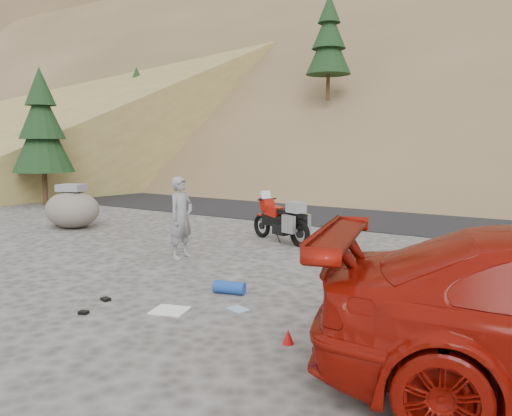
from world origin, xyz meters
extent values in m
plane|color=#43413E|center=(0.00, 0.00, 0.00)|extent=(140.00, 140.00, 0.00)
cube|color=black|center=(0.00, 9.00, 0.00)|extent=(120.00, 7.00, 0.05)
cube|color=olive|center=(-30.00, 20.00, 2.00)|extent=(45.29, 46.00, 24.26)
cylinder|color=#392514|center=(-4.00, 14.00, 4.90)|extent=(0.17, 0.17, 1.40)
cone|color=black|center=(-4.00, 14.00, 6.44)|extent=(2.00, 2.00, 2.25)
cone|color=black|center=(-4.00, 14.00, 7.29)|extent=(1.50, 1.50, 1.76)
cone|color=black|center=(-4.00, 14.00, 8.15)|extent=(1.00, 1.00, 1.26)
cylinder|color=#392514|center=(-18.00, 16.00, 3.57)|extent=(0.15, 0.15, 1.26)
cone|color=black|center=(-18.00, 16.00, 4.96)|extent=(1.80, 1.80, 2.03)
cone|color=black|center=(-18.00, 16.00, 5.72)|extent=(1.35, 1.35, 1.58)
cone|color=black|center=(-18.00, 16.00, 6.49)|extent=(0.90, 0.90, 1.13)
cylinder|color=#392514|center=(-11.00, 4.50, 0.77)|extent=(0.18, 0.18, 1.54)
cone|color=black|center=(-11.00, 4.50, 2.47)|extent=(2.20, 2.20, 2.47)
cone|color=black|center=(-11.00, 4.50, 3.41)|extent=(1.65, 1.65, 1.93)
cone|color=black|center=(-11.00, 4.50, 4.35)|extent=(1.10, 1.10, 1.39)
torus|color=black|center=(-0.74, 3.35, 0.29)|extent=(0.58, 0.30, 0.58)
cylinder|color=black|center=(-0.74, 3.35, 0.29)|extent=(0.18, 0.11, 0.18)
torus|color=black|center=(0.54, 2.88, 0.29)|extent=(0.62, 0.33, 0.62)
cylinder|color=black|center=(0.54, 2.88, 0.29)|extent=(0.21, 0.13, 0.19)
cylinder|color=black|center=(-0.67, 3.33, 0.62)|extent=(0.33, 0.16, 0.72)
cylinder|color=black|center=(-0.56, 3.29, 0.95)|extent=(0.22, 0.53, 0.04)
cube|color=black|center=(-0.12, 3.13, 0.49)|extent=(1.07, 0.56, 0.26)
cube|color=black|center=(-0.04, 3.10, 0.31)|extent=(0.46, 0.38, 0.25)
cube|color=maroon|center=(-0.31, 3.20, 0.71)|extent=(0.53, 0.41, 0.27)
cube|color=maroon|center=(-0.53, 3.28, 0.81)|extent=(0.35, 0.37, 0.31)
cube|color=silver|center=(-0.59, 3.30, 1.04)|extent=(0.19, 0.28, 0.22)
cube|color=black|center=(0.09, 3.05, 0.72)|extent=(0.52, 0.35, 0.11)
cube|color=black|center=(0.40, 2.94, 0.69)|extent=(0.34, 0.26, 0.09)
cube|color=#B2B3B7|center=(0.36, 2.71, 0.51)|extent=(0.37, 0.22, 0.40)
cube|color=#B2B3B7|center=(0.52, 3.14, 0.51)|extent=(0.37, 0.22, 0.40)
cube|color=gray|center=(0.42, 2.93, 0.86)|extent=(0.45, 0.41, 0.23)
cube|color=maroon|center=(-0.74, 3.35, 0.56)|extent=(0.29, 0.19, 0.04)
cylinder|color=black|center=(-0.05, 2.93, 0.16)|extent=(0.08, 0.18, 0.32)
cylinder|color=#B2B3B7|center=(0.34, 2.83, 0.35)|extent=(0.41, 0.21, 0.11)
imported|color=gray|center=(-0.91, 0.64, 0.00)|extent=(0.40, 0.60, 1.63)
ellipsoid|color=#5E5B51|center=(-5.80, 1.77, 0.50)|extent=(1.70, 1.50, 1.00)
cube|color=gray|center=(-5.80, 1.77, 1.09)|extent=(0.78, 0.69, 0.18)
ellipsoid|color=#5E5B51|center=(-6.41, 1.88, 0.20)|extent=(0.77, 0.72, 0.40)
cube|color=white|center=(1.08, -1.88, 0.01)|extent=(0.56, 0.53, 0.02)
cylinder|color=#19409B|center=(1.30, -0.80, 0.10)|extent=(0.52, 0.31, 0.19)
cylinder|color=#19409B|center=(3.70, -0.83, 0.11)|extent=(0.10, 0.10, 0.23)
cone|color=#AE0D0B|center=(2.99, -1.99, 0.09)|extent=(0.15, 0.15, 0.17)
cube|color=black|center=(-0.01, -2.04, 0.02)|extent=(0.16, 0.13, 0.04)
cube|color=black|center=(0.20, -2.59, 0.02)|extent=(0.15, 0.13, 0.04)
cube|color=#80A4C6|center=(1.82, -1.32, 0.01)|extent=(0.34, 0.29, 0.01)
camera|label=1|loc=(5.63, -6.73, 2.25)|focal=35.00mm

